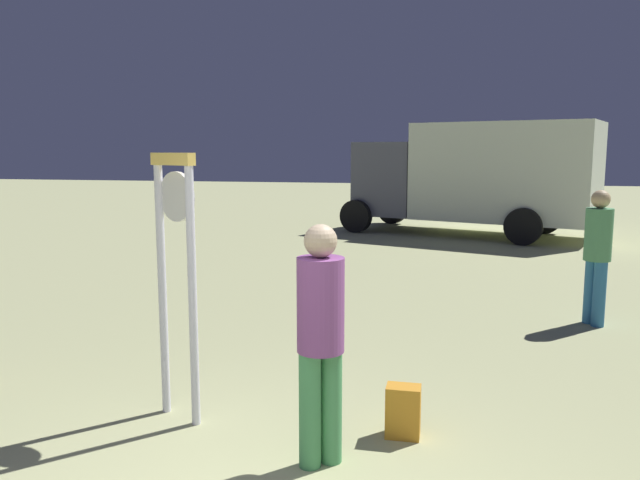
% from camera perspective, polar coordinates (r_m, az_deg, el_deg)
% --- Properties ---
extents(standing_clock, '(0.46, 0.29, 2.24)m').
position_cam_1_polar(standing_clock, '(5.24, -13.05, -1.62)').
color(standing_clock, silver).
rests_on(standing_clock, ground_plane).
extents(person_near_clock, '(0.34, 0.34, 1.76)m').
position_cam_1_polar(person_near_clock, '(4.42, 0.05, -8.55)').
color(person_near_clock, '#49995B').
rests_on(person_near_clock, ground_plane).
extents(backpack, '(0.27, 0.22, 0.42)m').
position_cam_1_polar(backpack, '(5.15, 7.65, -15.36)').
color(backpack, orange).
rests_on(backpack, ground_plane).
extents(person_distant, '(0.34, 0.34, 1.76)m').
position_cam_1_polar(person_distant, '(8.75, 24.15, -0.88)').
color(person_distant, teal).
rests_on(person_distant, ground_plane).
extents(box_truck_near, '(6.91, 4.46, 2.97)m').
position_cam_1_polar(box_truck_near, '(17.13, 14.32, 5.86)').
color(box_truck_near, silver).
rests_on(box_truck_near, ground_plane).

